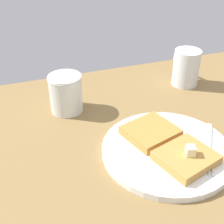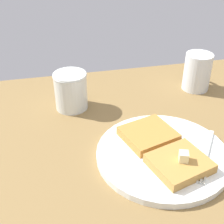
# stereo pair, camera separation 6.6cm
# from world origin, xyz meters

# --- Properties ---
(plate) EXTENTS (0.26, 0.26, 0.01)m
(plate) POSITION_xyz_m (0.09, 0.08, 0.03)
(plate) COLOR white
(plate) RESTS_ON table_surface
(toast_slice_left) EXTENTS (0.11, 0.12, 0.02)m
(toast_slice_left) POSITION_xyz_m (0.04, 0.07, 0.04)
(toast_slice_left) COLOR #B5833E
(toast_slice_left) RESTS_ON plate
(toast_slice_middle) EXTENTS (0.11, 0.12, 0.02)m
(toast_slice_middle) POSITION_xyz_m (0.14, 0.10, 0.04)
(toast_slice_middle) COLOR #BC7D37
(toast_slice_middle) RESTS_ON plate
(butter_pat_primary) EXTENTS (0.02, 0.02, 0.02)m
(butter_pat_primary) POSITION_xyz_m (0.04, 0.06, 0.06)
(butter_pat_primary) COLOR #F3E9B0
(butter_pat_primary) RESTS_ON toast_slice_left
(fork) EXTENTS (0.14, 0.10, 0.00)m
(fork) POSITION_xyz_m (0.05, 0.01, 0.04)
(fork) COLOR silver
(fork) RESTS_ON plate
(syrup_jar) EXTENTS (0.08, 0.08, 0.09)m
(syrup_jar) POSITION_xyz_m (0.31, 0.23, 0.06)
(syrup_jar) COLOR #4B2207
(syrup_jar) RESTS_ON table_surface
(coffee_mug) EXTENTS (0.10, 0.07, 0.10)m
(coffee_mug) POSITION_xyz_m (0.34, -0.10, 0.07)
(coffee_mug) COLOR silver
(coffee_mug) RESTS_ON table_surface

